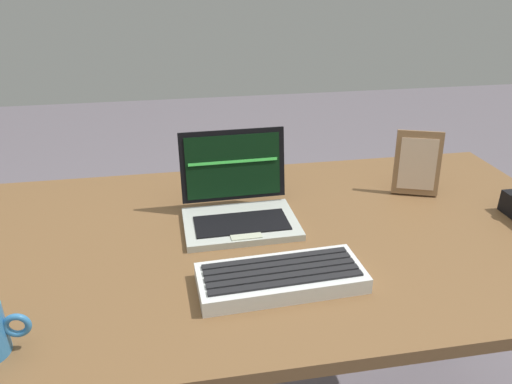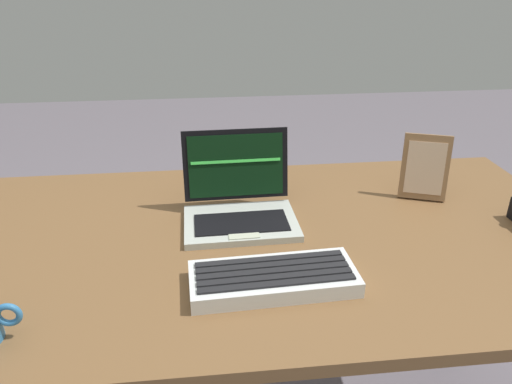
# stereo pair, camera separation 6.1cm
# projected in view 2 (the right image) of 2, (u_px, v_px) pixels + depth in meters

# --- Properties ---
(desk) EXTENTS (1.49, 0.77, 0.72)m
(desk) POSITION_uv_depth(u_px,v_px,m) (255.00, 283.00, 1.10)
(desk) COLOR brown
(desk) RESTS_ON ground
(laptop_front) EXTENTS (0.25, 0.21, 0.19)m
(laptop_front) POSITION_uv_depth(u_px,v_px,m) (239.00, 205.00, 1.09)
(laptop_front) COLOR #B6BCB3
(laptop_front) RESTS_ON desk
(external_keyboard) EXTENTS (0.31, 0.14, 0.03)m
(external_keyboard) POSITION_uv_depth(u_px,v_px,m) (273.00, 278.00, 0.88)
(external_keyboard) COLOR silver
(external_keyboard) RESTS_ON desk
(photo_frame) EXTENTS (0.12, 0.08, 0.16)m
(photo_frame) POSITION_uv_depth(u_px,v_px,m) (425.00, 168.00, 1.18)
(photo_frame) COLOR olive
(photo_frame) RESTS_ON desk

